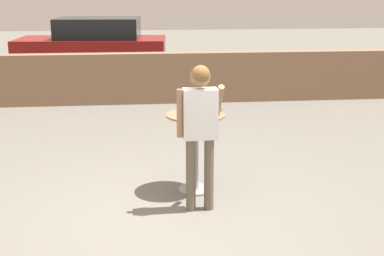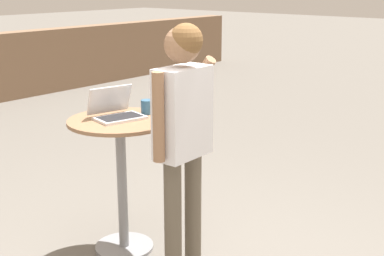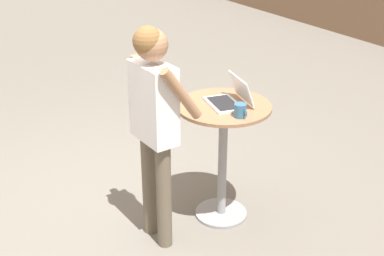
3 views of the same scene
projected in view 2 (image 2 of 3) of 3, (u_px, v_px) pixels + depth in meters
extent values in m
cylinder|color=gray|center=(124.00, 247.00, 3.91)|extent=(0.42, 0.42, 0.03)
cylinder|color=gray|center=(122.00, 186.00, 3.79)|extent=(0.07, 0.07, 0.93)
cylinder|color=#8C6647|center=(120.00, 121.00, 3.66)|extent=(0.72, 0.72, 0.02)
cube|color=silver|center=(120.00, 118.00, 3.65)|extent=(0.36, 0.28, 0.02)
cube|color=black|center=(120.00, 117.00, 3.65)|extent=(0.32, 0.23, 0.00)
cube|color=silver|center=(110.00, 99.00, 3.73)|extent=(0.33, 0.15, 0.19)
cube|color=white|center=(110.00, 99.00, 3.72)|extent=(0.31, 0.13, 0.17)
cylinder|color=#336084|center=(147.00, 107.00, 3.80)|extent=(0.09, 0.09, 0.10)
torus|color=#336084|center=(153.00, 105.00, 3.84)|extent=(0.04, 0.01, 0.04)
cylinder|color=brown|center=(173.00, 224.00, 3.35)|extent=(0.11, 0.11, 0.84)
cylinder|color=brown|center=(193.00, 213.00, 3.51)|extent=(0.11, 0.11, 0.84)
cube|color=silver|center=(183.00, 113.00, 3.24)|extent=(0.38, 0.20, 0.56)
sphere|color=#936B4C|center=(182.00, 45.00, 3.13)|extent=(0.22, 0.22, 0.22)
sphere|color=brown|center=(186.00, 40.00, 3.11)|extent=(0.20, 0.20, 0.20)
cylinder|color=#936B4C|center=(158.00, 118.00, 3.07)|extent=(0.07, 0.07, 0.53)
cylinder|color=#936B4C|center=(195.00, 86.00, 3.42)|extent=(0.08, 0.32, 0.41)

